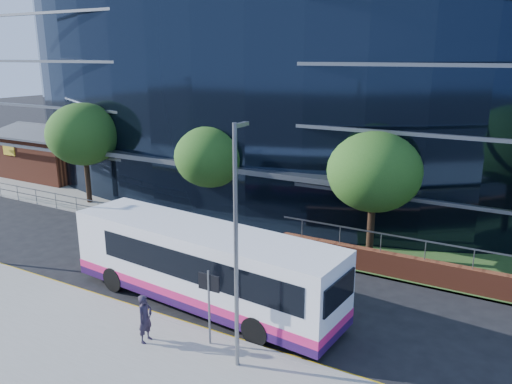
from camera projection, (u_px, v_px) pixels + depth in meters
The scene contains 16 objects.
ground at pixel (144, 299), 21.22m from camera, with size 200.00×200.00×0.00m, color black.
pavement_near at pixel (45, 357), 17.00m from camera, with size 80.00×8.00×0.15m, color gray.
kerb at pixel (128, 307), 20.36m from camera, with size 80.00×0.25×0.16m, color gray.
yellow_line_outer at pixel (131, 307), 20.54m from camera, with size 80.00×0.08×0.01m, color gold.
yellow_line_inner at pixel (134, 305), 20.67m from camera, with size 80.00×0.08×0.01m, color gold.
far_forecourt at pixel (188, 210), 33.28m from camera, with size 50.00×8.00×0.10m, color gray.
glass_office at pixel (282, 82), 38.49m from camera, with size 44.00×23.10×16.00m.
brick_pavilion at pixel (54, 153), 42.47m from camera, with size 8.60×6.66×4.40m.
guard_railings at pixel (122, 210), 30.67m from camera, with size 24.00×0.05×1.10m.
street_sign at pixel (209, 292), 17.18m from camera, with size 0.85×0.09×2.80m.
tree_far_a at pixel (84, 134), 33.65m from camera, with size 4.95×4.95×6.98m.
tree_far_b at pixel (210, 157), 29.50m from camera, with size 4.29×4.29×6.05m.
tree_far_c at pixel (374, 172), 24.25m from camera, with size 4.62×4.62×6.51m.
streetlight_east at pixel (236, 243), 15.37m from camera, with size 0.15×0.77×8.00m.
city_bus at pixel (204, 265), 20.30m from camera, with size 12.44×3.83×3.32m.
pedestrian at pixel (145, 319), 17.62m from camera, with size 0.65×0.43×1.78m, color #282030.
Camera 1 is at (13.61, -14.41, 10.03)m, focal length 35.00 mm.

